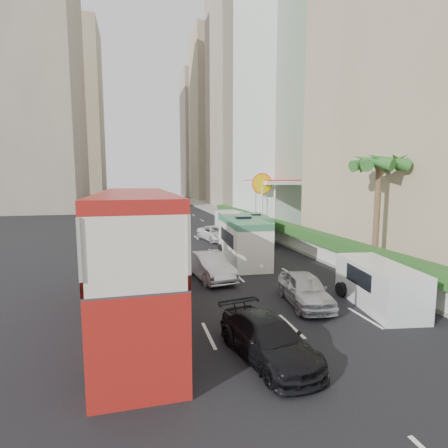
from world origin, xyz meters
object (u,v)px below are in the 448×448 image
object	(u,v)px
car_black	(268,358)
minibus_far	(255,230)
palm_tree	(377,216)
double_decker_bus	(137,258)
panel_van_near	(378,285)
car_silver_lane_a	(210,279)
shell_station	(281,204)
van_asset	(216,240)
minibus_near	(243,240)
car_silver_lane_b	(305,304)
panel_van_far	(232,222)

from	to	relation	value
car_black	minibus_far	distance (m)	19.39
car_black	palm_tree	xyz separation A→B (m)	(9.95, 8.02, 3.38)
double_decker_bus	panel_van_near	size ratio (longest dim) A/B	2.34
panel_van_near	palm_tree	world-z (taller)	palm_tree
car_black	minibus_far	xyz separation A→B (m)	(6.06, 18.38, 1.25)
double_decker_bus	palm_tree	size ratio (longest dim) A/B	1.72
car_silver_lane_a	shell_station	distance (m)	21.83
minibus_far	panel_van_near	distance (m)	15.29
double_decker_bus	car_black	world-z (taller)	double_decker_bus
van_asset	minibus_far	xyz separation A→B (m)	(2.86, -2.69, 1.25)
minibus_far	minibus_near	bearing A→B (deg)	-108.87
car_silver_lane_b	palm_tree	xyz separation A→B (m)	(6.60, 3.97, 3.38)
car_silver_lane_b	minibus_far	world-z (taller)	minibus_far
van_asset	panel_van_far	bearing A→B (deg)	47.98
car_silver_lane_b	van_asset	world-z (taller)	car_silver_lane_b
double_decker_bus	panel_van_near	bearing A→B (deg)	-5.19
double_decker_bus	panel_van_far	world-z (taller)	double_decker_bus
palm_tree	panel_van_far	bearing A→B (deg)	102.21
car_silver_lane_b	van_asset	bearing A→B (deg)	98.04
minibus_far	shell_station	distance (m)	10.68
shell_station	car_black	bearing A→B (deg)	-114.22
palm_tree	minibus_near	bearing A→B (deg)	146.62
car_silver_lane_a	van_asset	xyz separation A→B (m)	(3.11, 12.03, 0.00)
minibus_near	car_black	bearing A→B (deg)	-99.76
minibus_far	car_silver_lane_b	bearing A→B (deg)	-92.90
van_asset	panel_van_far	size ratio (longest dim) A/B	0.87
palm_tree	minibus_far	bearing A→B (deg)	110.57
car_silver_lane_b	minibus_near	world-z (taller)	minibus_near
panel_van_near	shell_station	size ratio (longest dim) A/B	0.59
shell_station	van_asset	bearing A→B (deg)	-146.39
minibus_far	car_silver_lane_a	bearing A→B (deg)	-114.79
double_decker_bus	car_silver_lane_b	distance (m)	7.63
double_decker_bus	van_asset	size ratio (longest dim) A/B	2.36
car_silver_lane_b	minibus_far	size ratio (longest dim) A/B	0.72
palm_tree	car_black	bearing A→B (deg)	-141.15
double_decker_bus	minibus_near	xyz separation A→B (m)	(6.97, 8.50, -1.06)
car_black	palm_tree	distance (m)	13.22
car_black	shell_station	bearing A→B (deg)	56.02
double_decker_bus	shell_station	size ratio (longest dim) A/B	1.38
double_decker_bus	palm_tree	xyz separation A→B (m)	(13.80, 4.00, 0.85)
minibus_near	panel_van_near	size ratio (longest dim) A/B	1.41
double_decker_bus	minibus_far	world-z (taller)	double_decker_bus
car_silver_lane_b	minibus_far	xyz separation A→B (m)	(2.71, 14.33, 1.25)
car_black	panel_van_far	world-z (taller)	panel_van_far
car_silver_lane_b	double_decker_bus	bearing A→B (deg)	-172.19
car_silver_lane_a	minibus_near	size ratio (longest dim) A/B	0.68
van_asset	palm_tree	xyz separation A→B (m)	(6.75, -13.05, 3.38)
car_silver_lane_a	car_silver_lane_b	world-z (taller)	car_silver_lane_a
panel_van_near	palm_tree	bearing A→B (deg)	63.16
car_black	van_asset	size ratio (longest dim) A/B	0.93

